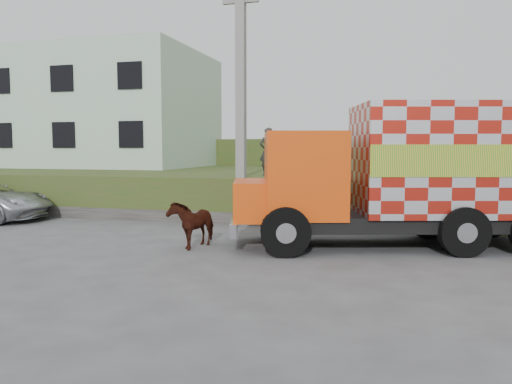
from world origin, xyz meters
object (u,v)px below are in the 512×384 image
(utility_pole, at_px, (241,99))
(cow, at_px, (193,223))
(cargo_truck, at_px, (411,174))
(pedestrian, at_px, (268,152))

(utility_pole, xyz_separation_m, cow, (0.04, -4.28, -3.48))
(cow, bearing_deg, cargo_truck, 27.17)
(cargo_truck, xyz_separation_m, cow, (-5.26, -1.49, -1.23))
(cow, distance_m, pedestrian, 6.19)
(cow, bearing_deg, utility_pole, 101.86)
(pedestrian, bearing_deg, cargo_truck, 114.46)
(utility_pole, relative_size, cargo_truck, 0.96)
(utility_pole, height_order, cow, utility_pole)
(utility_pole, relative_size, cow, 5.66)
(utility_pole, bearing_deg, pedestrian, 72.64)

